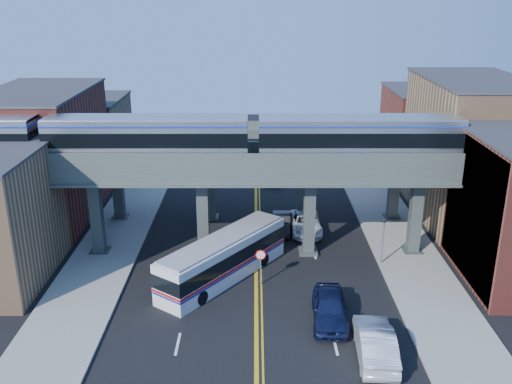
# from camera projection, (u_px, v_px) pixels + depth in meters

# --- Properties ---
(ground) EXTENTS (120.00, 120.00, 0.00)m
(ground) POSITION_uv_depth(u_px,v_px,m) (256.00, 307.00, 36.33)
(ground) COLOR black
(ground) RESTS_ON ground
(sidewalk_west) EXTENTS (5.00, 70.00, 0.16)m
(sidewalk_west) POSITION_uv_depth(u_px,v_px,m) (113.00, 241.00, 45.72)
(sidewalk_west) COLOR gray
(sidewalk_west) RESTS_ON ground
(sidewalk_east) EXTENTS (5.00, 70.00, 0.16)m
(sidewalk_east) POSITION_uv_depth(u_px,v_px,m) (399.00, 241.00, 45.74)
(sidewalk_east) COLOR gray
(sidewalk_east) RESTS_ON ground
(building_west_b) EXTENTS (8.00, 14.00, 11.00)m
(building_west_b) POSITION_uv_depth(u_px,v_px,m) (44.00, 156.00, 49.55)
(building_west_b) COLOR maroon
(building_west_b) RESTS_ON ground
(building_west_c) EXTENTS (8.00, 10.00, 8.00)m
(building_west_c) POSITION_uv_depth(u_px,v_px,m) (87.00, 136.00, 62.30)
(building_west_c) COLOR #9B7550
(building_west_c) RESTS_ON ground
(building_east_b) EXTENTS (8.00, 14.00, 12.00)m
(building_east_b) POSITION_uv_depth(u_px,v_px,m) (469.00, 150.00, 49.43)
(building_east_b) COLOR #9B7550
(building_east_b) RESTS_ON ground
(building_east_c) EXTENTS (8.00, 10.00, 9.00)m
(building_east_c) POSITION_uv_depth(u_px,v_px,m) (425.00, 132.00, 62.18)
(building_east_c) COLOR maroon
(building_east_c) RESTS_ON ground
(mural_panel) EXTENTS (0.10, 9.50, 9.50)m
(mural_panel) POSITION_uv_depth(u_px,v_px,m) (471.00, 215.00, 38.53)
(mural_panel) COLOR teal
(mural_panel) RESTS_ON ground
(elevated_viaduct_near) EXTENTS (52.00, 3.60, 7.40)m
(elevated_viaduct_near) POSITION_uv_depth(u_px,v_px,m) (256.00, 173.00, 41.71)
(elevated_viaduct_near) COLOR #3A4442
(elevated_viaduct_near) RESTS_ON ground
(elevated_viaduct_far) EXTENTS (52.00, 3.60, 7.40)m
(elevated_viaduct_far) POSITION_uv_depth(u_px,v_px,m) (256.00, 148.00, 48.31)
(elevated_viaduct_far) COLOR #3A4442
(elevated_viaduct_far) RESTS_ON ground
(transit_train) EXTENTS (44.86, 2.81, 3.27)m
(transit_train) POSITION_uv_depth(u_px,v_px,m) (147.00, 137.00, 40.79)
(transit_train) COLOR black
(transit_train) RESTS_ON elevated_viaduct_near
(stop_sign) EXTENTS (0.76, 0.09, 2.63)m
(stop_sign) POSITION_uv_depth(u_px,v_px,m) (261.00, 261.00, 38.57)
(stop_sign) COLOR slate
(stop_sign) RESTS_ON ground
(traffic_signal) EXTENTS (0.15, 0.18, 4.10)m
(traffic_signal) POSITION_uv_depth(u_px,v_px,m) (383.00, 236.00, 41.23)
(traffic_signal) COLOR slate
(traffic_signal) RESTS_ON ground
(transit_bus) EXTENTS (8.80, 10.64, 2.93)m
(transit_bus) POSITION_uv_depth(u_px,v_px,m) (224.00, 258.00, 39.59)
(transit_bus) COLOR silver
(transit_bus) RESTS_ON ground
(car_lane_a) EXTENTS (2.46, 5.38, 1.79)m
(car_lane_a) POSITION_uv_depth(u_px,v_px,m) (330.00, 308.00, 34.53)
(car_lane_a) COLOR #0E1433
(car_lane_a) RESTS_ON ground
(car_lane_b) EXTENTS (1.81, 4.44, 1.43)m
(car_lane_b) POSITION_uv_depth(u_px,v_px,m) (281.00, 223.00, 47.65)
(car_lane_b) COLOR #2E2E30
(car_lane_b) RESTS_ON ground
(car_lane_c) EXTENTS (2.52, 5.35, 1.48)m
(car_lane_c) POSITION_uv_depth(u_px,v_px,m) (306.00, 223.00, 47.54)
(car_lane_c) COLOR white
(car_lane_c) RESTS_ON ground
(car_lane_d) EXTENTS (2.85, 5.52, 1.53)m
(car_lane_d) POSITION_uv_depth(u_px,v_px,m) (274.00, 174.00, 60.14)
(car_lane_d) COLOR #A0A1A5
(car_lane_d) RESTS_ON ground
(car_parked_curb) EXTENTS (2.25, 5.64, 1.82)m
(car_parked_curb) POSITION_uv_depth(u_px,v_px,m) (375.00, 342.00, 31.15)
(car_parked_curb) COLOR silver
(car_parked_curb) RESTS_ON ground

